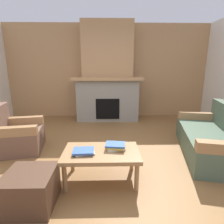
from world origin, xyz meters
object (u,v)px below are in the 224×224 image
(armchair, at_px, (17,135))
(couch, at_px, (213,139))
(coffee_table, at_px, (101,155))
(fireplace, at_px, (107,79))
(ottoman, at_px, (31,189))

(armchair, bearing_deg, couch, -3.53)
(armchair, relative_size, coffee_table, 0.88)
(fireplace, bearing_deg, couch, -51.37)
(coffee_table, height_order, ottoman, coffee_table)
(armchair, distance_m, coffee_table, 1.85)
(couch, bearing_deg, coffee_table, -158.95)
(ottoman, bearing_deg, couch, 23.80)
(ottoman, bearing_deg, coffee_table, 30.19)
(armchair, bearing_deg, coffee_table, -31.20)
(couch, relative_size, coffee_table, 1.94)
(coffee_table, bearing_deg, armchair, 148.80)
(coffee_table, bearing_deg, fireplace, 88.46)
(couch, xyz_separation_m, coffee_table, (-1.92, -0.74, 0.09))
(armchair, xyz_separation_m, coffee_table, (1.58, -0.96, 0.08))
(fireplace, distance_m, coffee_table, 3.14)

